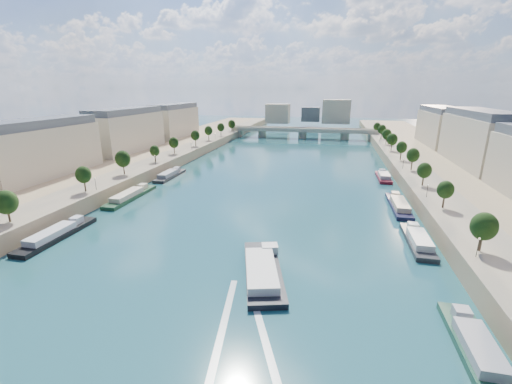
% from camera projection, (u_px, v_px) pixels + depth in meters
% --- Properties ---
extents(ground, '(700.00, 700.00, 0.00)m').
position_uv_depth(ground, '(268.00, 189.00, 132.06)').
color(ground, '#0E393D').
rests_on(ground, ground).
extents(quay_left, '(44.00, 520.00, 5.00)m').
position_uv_depth(quay_left, '(103.00, 173.00, 146.34)').
color(quay_left, '#9E8460').
rests_on(quay_left, ground).
extents(quay_right, '(44.00, 520.00, 5.00)m').
position_uv_depth(quay_right, '(476.00, 195.00, 116.32)').
color(quay_right, '#9E8460').
rests_on(quay_right, ground).
extents(pave_left, '(14.00, 520.00, 0.10)m').
position_uv_depth(pave_left, '(134.00, 169.00, 142.47)').
color(pave_left, gray).
rests_on(pave_left, quay_left).
extents(pave_right, '(14.00, 520.00, 0.10)m').
position_uv_depth(pave_right, '(429.00, 185.00, 118.71)').
color(pave_right, gray).
rests_on(pave_right, quay_right).
extents(trees_left, '(4.80, 268.80, 8.26)m').
position_uv_depth(trees_left, '(140.00, 156.00, 142.34)').
color(trees_left, '#382B1E').
rests_on(trees_left, ground).
extents(trees_right, '(4.80, 268.80, 8.26)m').
position_uv_depth(trees_right, '(419.00, 164.00, 126.88)').
color(trees_right, '#382B1E').
rests_on(trees_right, ground).
extents(lamps_left, '(0.36, 200.36, 4.28)m').
position_uv_depth(lamps_left, '(129.00, 169.00, 131.40)').
color(lamps_left, black).
rests_on(lamps_left, ground).
extents(lamps_right, '(0.36, 200.36, 4.28)m').
position_uv_depth(lamps_right, '(414.00, 174.00, 123.52)').
color(lamps_right, black).
rests_on(lamps_right, ground).
extents(buildings_left, '(16.00, 226.00, 23.20)m').
position_uv_depth(buildings_left, '(91.00, 136.00, 156.19)').
color(buildings_left, '#BAAE8F').
rests_on(buildings_left, ground).
extents(buildings_right, '(16.00, 226.00, 23.20)m').
position_uv_depth(buildings_right, '(511.00, 150.00, 120.76)').
color(buildings_right, '#BAAE8F').
rests_on(buildings_right, ground).
extents(skyline, '(79.00, 42.00, 22.00)m').
position_uv_depth(skyline, '(313.00, 113.00, 332.11)').
color(skyline, '#BAAE8F').
rests_on(skyline, ground).
extents(bridge, '(112.00, 12.00, 8.15)m').
position_uv_depth(bridge, '(303.00, 132.00, 265.44)').
color(bridge, '#C1B79E').
rests_on(bridge, ground).
extents(tour_barge, '(13.82, 26.50, 3.62)m').
position_uv_depth(tour_barge, '(263.00, 270.00, 71.48)').
color(tour_barge, black).
rests_on(tour_barge, ground).
extents(wake, '(14.44, 25.89, 0.04)m').
position_uv_depth(wake, '(243.00, 325.00, 56.18)').
color(wake, silver).
rests_on(wake, ground).
extents(moored_barges_left, '(5.00, 158.20, 3.60)m').
position_uv_depth(moored_barges_left, '(57.00, 234.00, 89.12)').
color(moored_barges_left, '#182036').
rests_on(moored_barges_left, ground).
extents(moored_barges_right, '(5.00, 158.29, 3.60)m').
position_uv_depth(moored_barges_right, '(422.00, 249.00, 81.24)').
color(moored_barges_right, black).
rests_on(moored_barges_right, ground).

